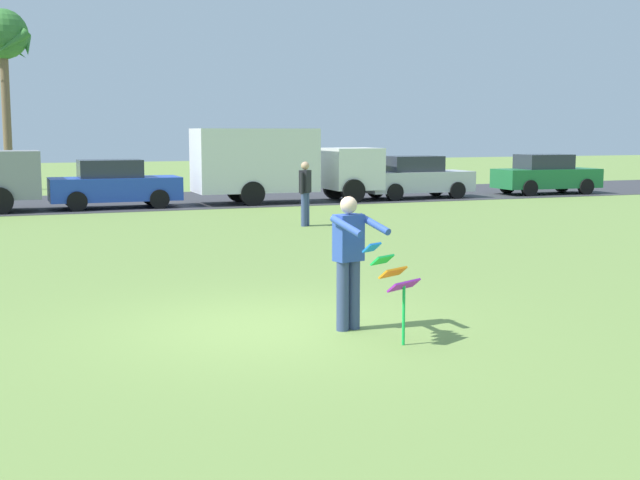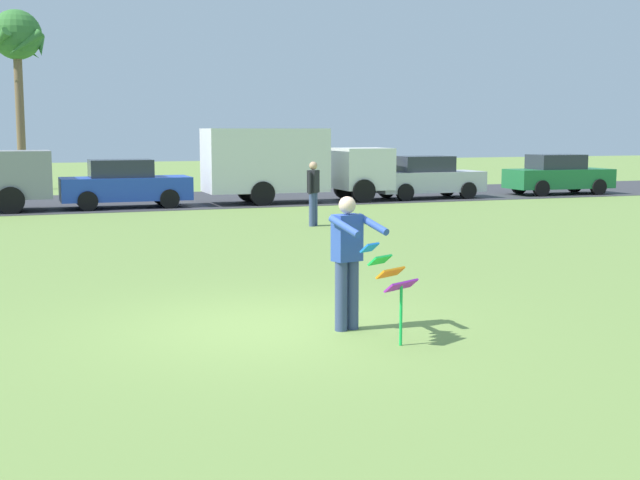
% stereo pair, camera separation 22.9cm
% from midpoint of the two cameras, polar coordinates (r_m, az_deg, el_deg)
% --- Properties ---
extents(ground_plane, '(120.00, 120.00, 0.00)m').
position_cam_midpoint_polar(ground_plane, '(11.23, -3.94, -5.85)').
color(ground_plane, olive).
extents(road_strip, '(120.00, 8.00, 0.01)m').
position_cam_midpoint_polar(road_strip, '(31.30, -15.34, 2.42)').
color(road_strip, '#38383D').
rests_on(road_strip, ground).
extents(person_kite_flyer, '(0.66, 0.74, 1.73)m').
position_cam_midpoint_polar(person_kite_flyer, '(10.88, 1.38, -1.16)').
color(person_kite_flyer, '#384772').
rests_on(person_kite_flyer, ground).
extents(kite_held, '(0.62, 0.73, 1.20)m').
position_cam_midpoint_polar(kite_held, '(10.26, 4.27, -2.46)').
color(kite_held, blue).
rests_on(kite_held, ground).
extents(parked_car_blue, '(4.21, 1.86, 1.60)m').
position_cam_midpoint_polar(parked_car_blue, '(28.93, -13.86, 3.61)').
color(parked_car_blue, '#2347B7').
rests_on(parked_car_blue, ground).
extents(parked_truck_white_box, '(6.74, 2.22, 2.62)m').
position_cam_midpoint_polar(parked_truck_white_box, '(30.17, -3.10, 5.17)').
color(parked_truck_white_box, silver).
rests_on(parked_truck_white_box, ground).
extents(parked_car_silver, '(4.20, 1.84, 1.60)m').
position_cam_midpoint_polar(parked_car_silver, '(32.34, 6.20, 4.16)').
color(parked_car_silver, silver).
rests_on(parked_car_silver, ground).
extents(parked_car_green, '(4.26, 1.96, 1.60)m').
position_cam_midpoint_polar(parked_car_green, '(35.46, 14.71, 4.24)').
color(parked_car_green, '#1E7238').
rests_on(parked_car_green, ground).
extents(palm_tree_right_near, '(2.58, 2.71, 7.64)m').
position_cam_midpoint_polar(palm_tree_right_near, '(39.20, -20.63, 12.36)').
color(palm_tree_right_near, brown).
rests_on(palm_tree_right_near, ground).
extents(person_walker_near, '(0.41, 0.44, 1.73)m').
position_cam_midpoint_polar(person_walker_near, '(22.83, -1.29, 3.27)').
color(person_walker_near, '#384772').
rests_on(person_walker_near, ground).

